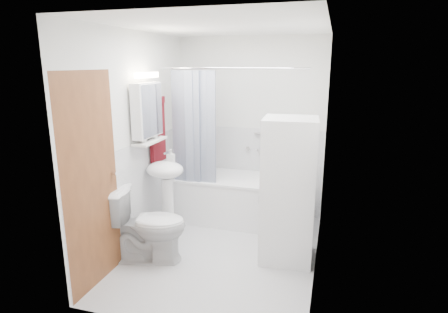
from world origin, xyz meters
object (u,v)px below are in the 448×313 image
(washer_dryer, at_px, (288,190))
(sink, at_px, (166,182))
(toilet, at_px, (148,225))
(bathtub, at_px, (238,197))

(washer_dryer, bearing_deg, sink, 173.06)
(washer_dryer, bearing_deg, toilet, -165.55)
(bathtub, distance_m, toilet, 1.44)
(bathtub, bearing_deg, washer_dryer, -47.75)
(bathtub, bearing_deg, sink, -133.12)
(washer_dryer, xyz_separation_m, toilet, (-1.40, -0.46, -0.37))
(washer_dryer, distance_m, toilet, 1.52)
(bathtub, relative_size, washer_dryer, 1.03)
(sink, distance_m, washer_dryer, 1.43)
(toilet, bearing_deg, washer_dryer, -85.34)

